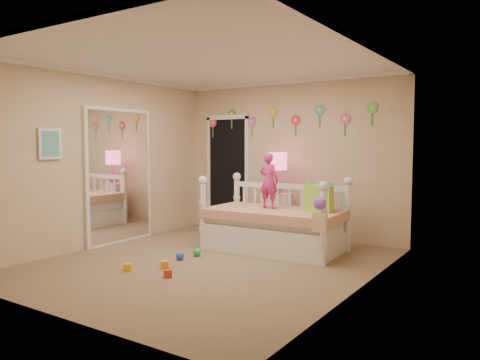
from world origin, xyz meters
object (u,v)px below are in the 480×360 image
Objects in this scene: nightstand at (277,216)px; table_lamp at (278,166)px; child at (269,181)px; daybed at (274,213)px.

nightstand is 1.12× the size of table_lamp.
child reaches higher than nightstand.
daybed is at bearing -73.75° from nightstand.
nightstand is 0.81m from table_lamp.
nightstand is at bearing -72.31° from child.
child is 1.22× the size of table_lamp.
daybed is 2.45× the size of child.
nightstand is (-0.24, 0.70, -0.64)m from child.
daybed is 3.00× the size of table_lamp.
table_lamp is (0.00, 0.00, 0.81)m from nightstand.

